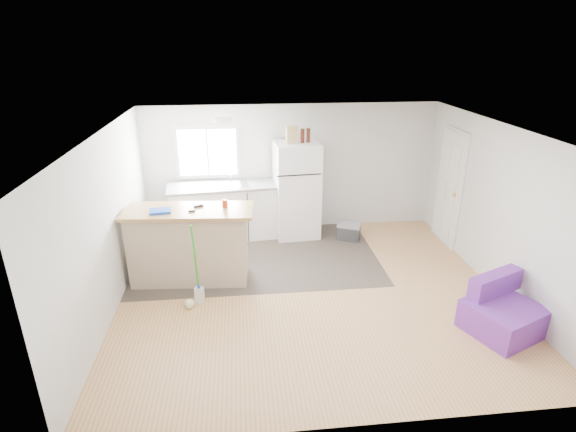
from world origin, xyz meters
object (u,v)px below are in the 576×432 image
object	(u,v)px
red_cup	(225,204)
blue_tray	(160,211)
bottle_left	(303,136)
peninsula	(189,245)
purple_seat	(502,313)
cleaner_jug	(199,295)
kitchen_cabinets	(232,210)
cooler	(349,231)
cardboard_box	(292,135)
refrigerator	(296,190)
mop	(191,292)
bottle_right	(308,135)

from	to	relation	value
red_cup	blue_tray	bearing A→B (deg)	-173.86
bottle_left	peninsula	bearing A→B (deg)	-142.62
purple_seat	bottle_left	bearing A→B (deg)	100.77
cleaner_jug	blue_tray	size ratio (longest dim) A/B	0.94
kitchen_cabinets	cooler	xyz separation A→B (m)	(2.14, -0.39, -0.36)
kitchen_cabinets	peninsula	xyz separation A→B (m)	(-0.64, -1.57, 0.07)
peninsula	cleaner_jug	size ratio (longest dim) A/B	6.89
cleaner_jug	blue_tray	bearing A→B (deg)	135.25
cardboard_box	bottle_left	bearing A→B (deg)	1.60
refrigerator	bottle_left	size ratio (longest dim) A/B	7.13
peninsula	red_cup	xyz separation A→B (m)	(0.57, 0.03, 0.64)
mop	kitchen_cabinets	bearing A→B (deg)	75.87
cleaner_jug	mop	world-z (taller)	mop
peninsula	bottle_left	size ratio (longest dim) A/B	7.78
blue_tray	bottle_right	world-z (taller)	bottle_right
cooler	red_cup	world-z (taller)	red_cup
cleaner_jug	bottle_left	distance (m)	3.31
cleaner_jug	purple_seat	bearing A→B (deg)	-10.32
peninsula	bottle_left	bearing A→B (deg)	41.87
refrigerator	mop	world-z (taller)	refrigerator
cardboard_box	bottle_right	xyz separation A→B (m)	(0.29, 0.04, -0.02)
refrigerator	blue_tray	distance (m)	2.74
refrigerator	kitchen_cabinets	bearing A→B (deg)	173.70
cleaner_jug	cooler	bearing A→B (deg)	40.54
refrigerator	mop	size ratio (longest dim) A/B	1.40
kitchen_cabinets	cooler	world-z (taller)	kitchen_cabinets
red_cup	bottle_left	size ratio (longest dim) A/B	0.48
cooler	blue_tray	distance (m)	3.53
kitchen_cabinets	red_cup	world-z (taller)	kitchen_cabinets
red_cup	bottle_left	bearing A→B (deg)	46.79
mop	bottle_right	world-z (taller)	bottle_right
peninsula	refrigerator	world-z (taller)	refrigerator
purple_seat	kitchen_cabinets	bearing A→B (deg)	113.05
kitchen_cabinets	refrigerator	bearing A→B (deg)	-7.35
refrigerator	red_cup	xyz separation A→B (m)	(-1.26, -1.51, 0.33)
cleaner_jug	mop	distance (m)	0.17
blue_tray	bottle_right	xyz separation A→B (m)	(2.39, 1.58, 0.73)
peninsula	cardboard_box	world-z (taller)	cardboard_box
red_cup	bottle_right	bearing A→B (deg)	45.30
cooler	cardboard_box	bearing A→B (deg)	-171.21
cooler	purple_seat	xyz separation A→B (m)	(1.29, -2.93, 0.09)
refrigerator	cooler	distance (m)	1.25
red_cup	blue_tray	world-z (taller)	red_cup
cleaner_jug	bottle_right	xyz separation A→B (m)	(1.86, 2.20, 1.78)
peninsula	blue_tray	size ratio (longest dim) A/B	6.48
kitchen_cabinets	red_cup	xyz separation A→B (m)	(-0.07, -1.54, 0.70)
refrigerator	blue_tray	xyz separation A→B (m)	(-2.19, -1.61, 0.29)
cooler	purple_seat	distance (m)	3.20
peninsula	blue_tray	xyz separation A→B (m)	(-0.36, -0.07, 0.59)
purple_seat	red_cup	bearing A→B (deg)	130.20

